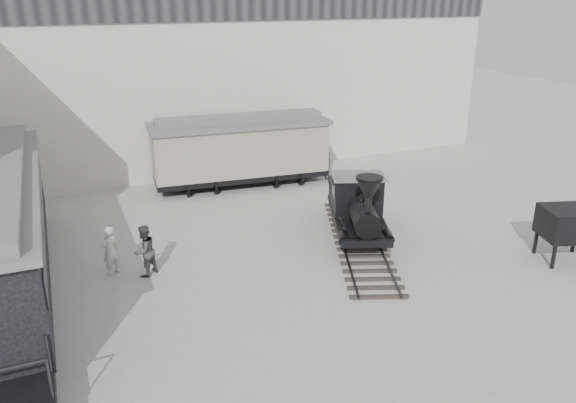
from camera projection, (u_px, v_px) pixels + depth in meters
name	position (u px, v px, depth m)	size (l,w,h in m)	color
ground	(345.00, 288.00, 18.90)	(90.00, 90.00, 0.00)	#9E9E9B
north_wall	(209.00, 69.00, 29.77)	(34.00, 2.51, 11.00)	silver
locomotive	(358.00, 210.00, 22.49)	(5.20, 9.02, 3.16)	#312B25
boxcar	(240.00, 149.00, 28.38)	(9.22, 3.75, 3.67)	black
visitor_a	(110.00, 250.00, 19.57)	(0.66, 0.43, 1.81)	silver
visitor_b	(144.00, 251.00, 19.47)	(0.91, 0.71, 1.87)	#404042
coal_hopper	(568.00, 227.00, 20.44)	(2.27, 2.06, 2.05)	black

